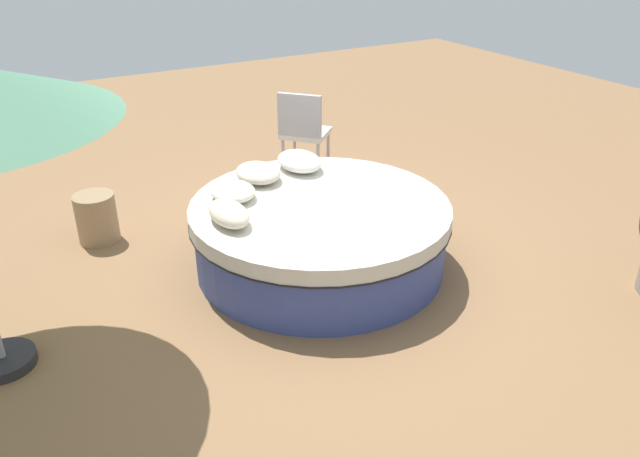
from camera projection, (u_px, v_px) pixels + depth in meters
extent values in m
plane|color=olive|center=(320.00, 264.00, 5.65)|extent=(16.00, 16.00, 0.00)
cylinder|color=#38478C|center=(320.00, 242.00, 5.55)|extent=(2.18, 2.18, 0.46)
cylinder|color=black|center=(320.00, 218.00, 5.44)|extent=(2.26, 2.26, 0.02)
cylinder|color=beige|center=(320.00, 211.00, 5.41)|extent=(2.25, 2.25, 0.14)
ellipsoid|color=white|center=(299.00, 161.00, 6.04)|extent=(0.53, 0.39, 0.17)
ellipsoid|color=beige|center=(258.00, 173.00, 5.79)|extent=(0.49, 0.39, 0.15)
ellipsoid|color=silver|center=(233.00, 191.00, 5.43)|extent=(0.44, 0.38, 0.14)
ellipsoid|color=beige|center=(229.00, 213.00, 5.01)|extent=(0.50, 0.28, 0.17)
cylinder|color=#B7B7BC|center=(295.00, 145.00, 7.88)|extent=(0.04, 0.04, 0.42)
cylinder|color=#B7B7BC|center=(328.00, 148.00, 7.77)|extent=(0.04, 0.04, 0.42)
cylinder|color=#B7B7BC|center=(283.00, 156.00, 7.52)|extent=(0.04, 0.04, 0.42)
cylinder|color=#B7B7BC|center=(318.00, 160.00, 7.41)|extent=(0.04, 0.04, 0.42)
cube|color=white|center=(306.00, 133.00, 7.53)|extent=(0.72, 0.72, 0.06)
cube|color=#B7B7BC|center=(300.00, 116.00, 7.22)|extent=(0.42, 0.40, 0.50)
cylinder|color=#262628|center=(4.00, 361.00, 4.39)|extent=(0.44, 0.44, 0.08)
cylinder|color=#997A56|center=(97.00, 218.00, 5.96)|extent=(0.38, 0.38, 0.47)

